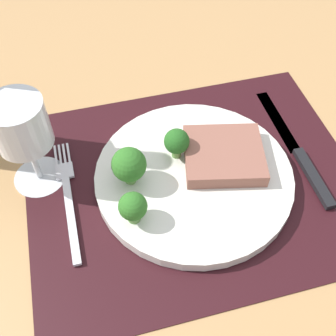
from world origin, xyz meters
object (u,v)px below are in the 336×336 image
Objects in this scene: plate at (194,177)px; wine_glass at (22,129)px; fork at (68,197)px; knife at (299,153)px; steak at (224,155)px.

plate is 1.94× the size of wine_glass.
knife is (32.39, -0.89, 0.05)cm from fork.
fork is at bearing 175.13° from plate.
steak is 25.82cm from wine_glass.
wine_glass is (-20.01, 6.01, 8.42)cm from plate.
fork is (-21.14, 0.25, -2.36)cm from steak.
wine_glass is (-24.48, 4.84, 6.61)cm from steak.
wine_glass reaches higher than plate.
wine_glass is at bearing 170.84° from knife.
knife is at bearing -8.72° from wine_glass.
plate is at bearing -3.00° from fork.
plate is at bearing -16.73° from wine_glass.
steak is 11.49cm from knife.
plate is at bearing -165.27° from steak.
steak is at bearing 1.21° from fork.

